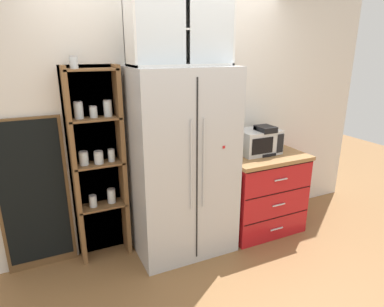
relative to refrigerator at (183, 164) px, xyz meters
The scene contains 11 objects.
ground_plane 0.92m from the refrigerator, 90.00° to the right, with size 10.77×10.77×0.00m, color olive.
wall_back_cream 0.51m from the refrigerator, 90.00° to the left, with size 5.06×0.10×2.55m, color silver.
refrigerator is the anchor object (origin of this frame).
pantry_shelf_column 0.80m from the refrigerator, 160.56° to the left, with size 0.51×0.24×1.93m.
counter_cabinet 1.06m from the refrigerator, ahead, with size 0.89×0.66×0.89m.
microwave 0.92m from the refrigerator, ahead, with size 0.44×0.33×0.26m.
coffee_maker 0.95m from the refrigerator, ahead, with size 0.17×0.20×0.31m.
mug_charcoal 1.20m from the refrigerator, ahead, with size 0.12×0.09×0.09m.
bottle_green 0.59m from the refrigerator, ahead, with size 0.06×0.06×0.24m.
upper_cabinet 1.22m from the refrigerator, 90.00° to the left, with size 0.92×0.32×0.60m.
chalkboard_menu 1.38m from the refrigerator, 167.76° to the left, with size 0.60×0.04×1.43m.
Camera 1 is at (-1.20, -2.72, 1.99)m, focal length 30.88 mm.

